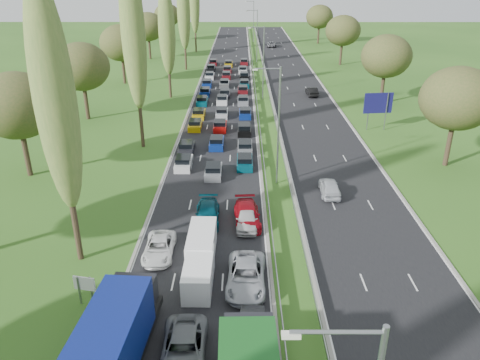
{
  "coord_description": "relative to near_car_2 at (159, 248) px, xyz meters",
  "views": [
    {
      "loc": [
        0.82,
        -1.26,
        20.2
      ],
      "look_at": [
        0.7,
        40.4,
        1.5
      ],
      "focal_mm": 35.0,
      "sensor_mm": 36.0,
      "label": 1
    }
  ],
  "objects": [
    {
      "name": "near_car_2",
      "position": [
        0.0,
        0.0,
        0.0
      ],
      "size": [
        2.28,
        4.83,
        1.33
      ],
      "primitive_type": "imported",
      "rotation": [
        0.0,
        0.0,
        0.01
      ],
      "color": "silver",
      "rests_on": "near_carriageway"
    },
    {
      "name": "info_sign",
      "position": [
        -3.89,
        -5.75,
        0.68
      ],
      "size": [
        1.49,
        0.4,
        2.1
      ],
      "color": "gray",
      "rests_on": "ground"
    },
    {
      "name": "poplar_row",
      "position": [
        -5.99,
        38.74,
        11.7
      ],
      "size": [
        2.8,
        127.8,
        22.44
      ],
      "color": "#2D2116",
      "rests_on": "ground"
    },
    {
      "name": "near_car_11",
      "position": [
        6.85,
        5.15,
        0.1
      ],
      "size": [
        2.52,
        5.43,
        1.54
      ],
      "primitive_type": "imported",
      "rotation": [
        0.0,
        0.0,
        0.07
      ],
      "color": "maroon",
      "rests_on": "near_carriageway"
    },
    {
      "name": "near_carriageway",
      "position": [
        3.26,
        53.07,
        -0.69
      ],
      "size": [
        10.5,
        215.0,
        0.04
      ],
      "primitive_type": "cube",
      "color": "black",
      "rests_on": "ground"
    },
    {
      "name": "white_van_front",
      "position": [
        3.38,
        -3.6,
        0.33
      ],
      "size": [
        1.93,
        4.91,
        1.97
      ],
      "rotation": [
        0.0,
        0.0,
        -0.01
      ],
      "color": "white",
      "rests_on": "near_carriageway"
    },
    {
      "name": "far_car_1",
      "position": [
        18.74,
        50.7,
        0.09
      ],
      "size": [
        1.84,
        4.66,
        1.51
      ],
      "primitive_type": "imported",
      "rotation": [
        0.0,
        0.0,
        3.2
      ],
      "color": "black",
      "rests_on": "far_carriageway"
    },
    {
      "name": "woodland_left",
      "position": [
        -16.49,
        33.19,
        6.99
      ],
      "size": [
        8.0,
        166.0,
        11.1
      ],
      "color": "#2D2116",
      "rests_on": "ground"
    },
    {
      "name": "far_carriageway",
      "position": [
        16.76,
        53.07,
        -0.69
      ],
      "size": [
        10.5,
        215.0,
        0.04
      ],
      "primitive_type": "cube",
      "color": "black",
      "rests_on": "ground"
    },
    {
      "name": "blue_lorry",
      "position": [
        -0.43,
        -11.18,
        1.45
      ],
      "size": [
        2.73,
        9.84,
        4.16
      ],
      "rotation": [
        0.0,
        0.0,
        -0.07
      ],
      "color": "black",
      "rests_on": "near_carriageway"
    },
    {
      "name": "lamp_columns",
      "position": [
        10.01,
        48.57,
        5.31
      ],
      "size": [
        0.18,
        140.18,
        12.0
      ],
      "color": "gray",
      "rests_on": "ground"
    },
    {
      "name": "white_van_rear",
      "position": [
        3.3,
        0.24,
        0.37
      ],
      "size": [
        2.0,
        5.11,
        2.05
      ],
      "rotation": [
        0.0,
        0.0,
        -0.01
      ],
      "color": "white",
      "rests_on": "near_carriageway"
    },
    {
      "name": "near_car_6",
      "position": [
        3.11,
        -10.76,
        0.11
      ],
      "size": [
        2.7,
        5.64,
        1.55
      ],
      "primitive_type": "imported",
      "rotation": [
        0.0,
        0.0,
        0.02
      ],
      "color": "slate",
      "rests_on": "near_carriageway"
    },
    {
      "name": "central_reservation",
      "position": [
        10.01,
        53.07,
        -0.14
      ],
      "size": [
        2.36,
        215.0,
        0.32
      ],
      "color": "gray",
      "rests_on": "ground"
    },
    {
      "name": "traffic_queue_fill",
      "position": [
        3.3,
        48.02,
        -0.25
      ],
      "size": [
        9.03,
        69.35,
        0.8
      ],
      "color": "silver",
      "rests_on": "ground"
    },
    {
      "name": "ground",
      "position": [
        10.01,
        50.57,
        -0.69
      ],
      "size": [
        260.0,
        260.0,
        0.0
      ],
      "primitive_type": "plane",
      "color": "#295219",
      "rests_on": "ground"
    },
    {
      "name": "far_car_0",
      "position": [
        15.02,
        10.86,
        0.1
      ],
      "size": [
        1.93,
        4.57,
        1.54
      ],
      "primitive_type": "imported",
      "rotation": [
        0.0,
        0.0,
        3.12
      ],
      "color": "#B3B7BD",
      "rests_on": "far_carriageway"
    },
    {
      "name": "near_car_9",
      "position": [
        6.98,
        -9.31,
        0.05
      ],
      "size": [
        1.68,
        4.41,
        1.43
      ],
      "primitive_type": "imported",
      "rotation": [
        0.0,
        0.0,
        -0.04
      ],
      "color": "black",
      "rests_on": "near_carriageway"
    },
    {
      "name": "direction_sign",
      "position": [
        24.91,
        31.37,
        2.88
      ],
      "size": [
        3.98,
        0.58,
        5.2
      ],
      "color": "gray",
      "rests_on": "ground"
    },
    {
      "name": "far_car_2",
      "position": [
        15.07,
        108.71,
        0.1
      ],
      "size": [
        2.95,
        5.7,
        1.54
      ],
      "primitive_type": "imported",
      "rotation": [
        0.0,
        0.0,
        3.07
      ],
      "color": "slate",
      "rests_on": "far_carriageway"
    },
    {
      "name": "woodland_right",
      "position": [
        29.51,
        37.24,
        6.99
      ],
      "size": [
        8.0,
        153.0,
        11.1
      ],
      "color": "#2D2116",
      "rests_on": "ground"
    },
    {
      "name": "near_car_7",
      "position": [
        3.37,
        5.43,
        0.07
      ],
      "size": [
        2.22,
        5.16,
        1.48
      ],
      "primitive_type": "imported",
      "rotation": [
        0.0,
        0.0,
        0.03
      ],
      "color": "#053D4C",
      "rests_on": "near_carriageway"
    },
    {
      "name": "near_car_12",
      "position": [
        6.82,
        4.55,
        0.11
      ],
      "size": [
        1.94,
        4.58,
        1.55
      ],
      "primitive_type": "imported",
      "rotation": [
        0.0,
        0.0,
        -0.03
      ],
      "color": "silver",
      "rests_on": "near_carriageway"
    },
    {
      "name": "near_car_10",
      "position": [
        6.68,
        -3.8,
        0.13
      ],
      "size": [
        2.89,
        5.87,
        1.6
      ],
      "primitive_type": "imported",
      "rotation": [
        0.0,
        0.0,
        -0.04
      ],
      "color": "#A9ACB3",
      "rests_on": "near_carriageway"
    }
  ]
}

